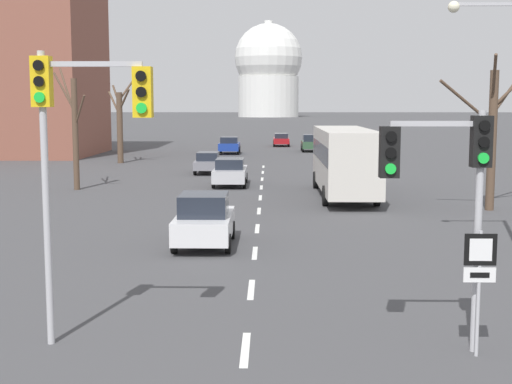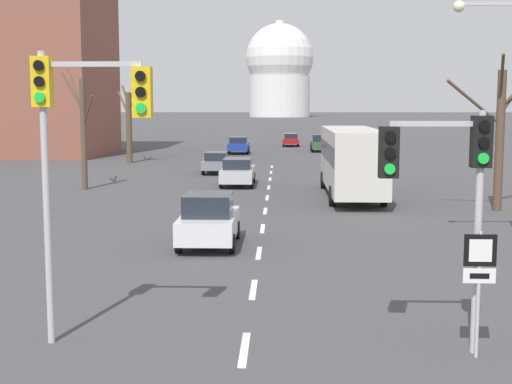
% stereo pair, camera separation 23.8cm
% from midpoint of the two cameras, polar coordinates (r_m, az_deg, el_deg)
% --- Properties ---
extents(lane_stripe_1, '(0.16, 2.00, 0.01)m').
position_cam_midpoint_polar(lane_stripe_1, '(14.17, -0.45, -12.46)').
color(lane_stripe_1, silver).
rests_on(lane_stripe_1, ground_plane).
extents(lane_stripe_2, '(0.16, 2.00, 0.01)m').
position_cam_midpoint_polar(lane_stripe_2, '(18.47, 0.16, -7.79)').
color(lane_stripe_2, silver).
rests_on(lane_stripe_2, ground_plane).
extents(lane_stripe_3, '(0.16, 2.00, 0.01)m').
position_cam_midpoint_polar(lane_stripe_3, '(22.84, 0.53, -4.90)').
color(lane_stripe_3, silver).
rests_on(lane_stripe_3, ground_plane).
extents(lane_stripe_4, '(0.16, 2.00, 0.01)m').
position_cam_midpoint_polar(lane_stripe_4, '(27.26, 0.78, -2.94)').
color(lane_stripe_4, silver).
rests_on(lane_stripe_4, ground_plane).
extents(lane_stripe_5, '(0.16, 2.00, 0.01)m').
position_cam_midpoint_polar(lane_stripe_5, '(31.70, 0.96, -1.52)').
color(lane_stripe_5, silver).
rests_on(lane_stripe_5, ground_plane).
extents(lane_stripe_6, '(0.16, 2.00, 0.01)m').
position_cam_midpoint_polar(lane_stripe_6, '(36.16, 1.09, -0.46)').
color(lane_stripe_6, silver).
rests_on(lane_stripe_6, ground_plane).
extents(lane_stripe_7, '(0.16, 2.00, 0.01)m').
position_cam_midpoint_polar(lane_stripe_7, '(40.62, 1.20, 0.37)').
color(lane_stripe_7, silver).
rests_on(lane_stripe_7, ground_plane).
extents(lane_stripe_8, '(0.16, 2.00, 0.01)m').
position_cam_midpoint_polar(lane_stripe_8, '(45.09, 1.28, 1.04)').
color(lane_stripe_8, silver).
rests_on(lane_stripe_8, ground_plane).
extents(lane_stripe_9, '(0.16, 2.00, 0.01)m').
position_cam_midpoint_polar(lane_stripe_9, '(49.57, 1.35, 1.58)').
color(lane_stripe_9, silver).
rests_on(lane_stripe_9, ground_plane).
extents(lane_stripe_10, '(0.16, 2.00, 0.01)m').
position_cam_midpoint_polar(lane_stripe_10, '(54.05, 1.41, 2.04)').
color(lane_stripe_10, silver).
rests_on(lane_stripe_10, ground_plane).
extents(traffic_signal_near_right, '(2.06, 0.34, 4.62)m').
position_cam_midpoint_polar(traffic_signal_near_right, '(13.76, 15.55, 1.64)').
color(traffic_signal_near_right, '#B2B2B7').
rests_on(traffic_signal_near_right, ground_plane).
extents(traffic_signal_near_left, '(2.29, 0.34, 5.74)m').
position_cam_midpoint_polar(traffic_signal_near_left, '(14.13, -13.68, 5.32)').
color(traffic_signal_near_left, '#B2B2B7').
rests_on(traffic_signal_near_left, ground_plane).
extents(route_sign_post, '(0.60, 0.08, 2.40)m').
position_cam_midpoint_polar(route_sign_post, '(13.94, 17.91, -6.15)').
color(route_sign_post, '#B2B2B7').
rests_on(route_sign_post, ground_plane).
extents(sedan_near_left, '(1.93, 4.53, 1.60)m').
position_cam_midpoint_polar(sedan_near_left, '(41.49, -1.31, 1.63)').
color(sedan_near_left, '#B7B7BC').
rests_on(sedan_near_left, ground_plane).
extents(sedan_near_right, '(1.90, 4.02, 1.78)m').
position_cam_midpoint_polar(sedan_near_right, '(23.88, -3.51, -2.25)').
color(sedan_near_right, silver).
rests_on(sedan_near_right, ground_plane).
extents(sedan_mid_centre, '(1.82, 4.34, 1.45)m').
position_cam_midpoint_polar(sedan_mid_centre, '(80.39, 2.89, 4.22)').
color(sedan_mid_centre, maroon).
rests_on(sedan_mid_centre, ground_plane).
extents(sedan_far_left, '(1.70, 3.96, 1.70)m').
position_cam_midpoint_polar(sedan_far_left, '(71.46, 5.18, 3.93)').
color(sedan_far_left, '#2D4C33').
rests_on(sedan_far_left, ground_plane).
extents(sedan_far_right, '(1.75, 4.53, 1.46)m').
position_cam_midpoint_polar(sedan_far_right, '(49.12, -3.04, 2.42)').
color(sedan_far_right, slate).
rests_on(sedan_far_right, ground_plane).
extents(sedan_distant_centre, '(1.98, 3.98, 1.62)m').
position_cam_midpoint_polar(sedan_distant_centre, '(67.99, -1.30, 3.77)').
color(sedan_distant_centre, navy).
rests_on(sedan_distant_centre, ground_plane).
extents(city_bus, '(2.66, 10.80, 3.48)m').
position_cam_midpoint_polar(city_bus, '(36.51, 7.84, 2.78)').
color(city_bus, beige).
rests_on(city_bus, ground_plane).
extents(bare_tree_left_near, '(2.18, 2.70, 6.80)m').
position_cam_midpoint_polar(bare_tree_left_near, '(40.64, -13.54, 4.91)').
color(bare_tree_left_near, brown).
rests_on(bare_tree_left_near, ground_plane).
extents(bare_tree_right_near, '(4.75, 2.98, 6.85)m').
position_cam_midpoint_polar(bare_tree_right_near, '(33.29, 19.15, 4.57)').
color(bare_tree_right_near, brown).
rests_on(bare_tree_right_near, ground_plane).
extents(bare_tree_left_far, '(2.57, 2.91, 7.06)m').
position_cam_midpoint_polar(bare_tree_left_far, '(58.39, -10.00, 5.50)').
color(bare_tree_left_far, brown).
rests_on(bare_tree_left_far, ground_plane).
extents(capitol_dome, '(24.42, 24.42, 34.49)m').
position_cam_midpoint_polar(capitol_dome, '(262.11, 1.93, 9.70)').
color(capitol_dome, silver).
rests_on(capitol_dome, ground_plane).
extents(apartment_block_left, '(18.00, 14.00, 21.32)m').
position_cam_midpoint_polar(apartment_block_left, '(71.16, -19.31, 11.45)').
color(apartment_block_left, brown).
rests_on(apartment_block_left, ground_plane).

